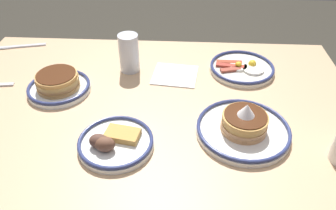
% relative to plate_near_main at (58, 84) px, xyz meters
% --- Properties ---
extents(dining_table, '(1.31, 0.88, 0.73)m').
position_rel_plate_near_main_xyz_m(dining_table, '(-0.30, 0.07, -0.11)').
color(dining_table, tan).
rests_on(dining_table, ground_plane).
extents(plate_near_main, '(0.20, 0.20, 0.06)m').
position_rel_plate_near_main_xyz_m(plate_near_main, '(0.00, 0.00, 0.00)').
color(plate_near_main, white).
rests_on(plate_near_main, dining_table).
extents(plate_center_pancakes, '(0.23, 0.23, 0.04)m').
position_rel_plate_near_main_xyz_m(plate_center_pancakes, '(-0.61, -0.16, -0.01)').
color(plate_center_pancakes, silver).
rests_on(plate_center_pancakes, dining_table).
extents(plate_far_companion, '(0.20, 0.20, 0.05)m').
position_rel_plate_near_main_xyz_m(plate_far_companion, '(-0.22, 0.24, -0.01)').
color(plate_far_companion, white).
rests_on(plate_far_companion, dining_table).
extents(plate_far_side, '(0.26, 0.26, 0.10)m').
position_rel_plate_near_main_xyz_m(plate_far_side, '(-0.57, 0.17, -0.00)').
color(plate_far_side, white).
rests_on(plate_far_side, dining_table).
extents(drinking_glass, '(0.07, 0.07, 0.13)m').
position_rel_plate_near_main_xyz_m(drinking_glass, '(-0.21, -0.14, 0.03)').
color(drinking_glass, silver).
rests_on(drinking_glass, dining_table).
extents(paper_napkin, '(0.16, 0.16, 0.00)m').
position_rel_plate_near_main_xyz_m(paper_napkin, '(-0.37, -0.11, -0.02)').
color(paper_napkin, white).
rests_on(paper_napkin, dining_table).
extents(butter_knife, '(0.22, 0.07, 0.01)m').
position_rel_plate_near_main_xyz_m(butter_knife, '(0.26, -0.28, -0.02)').
color(butter_knife, silver).
rests_on(butter_knife, dining_table).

